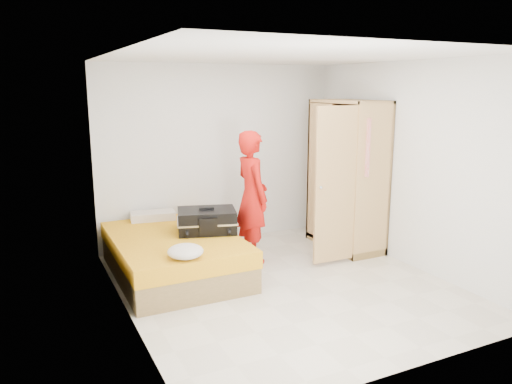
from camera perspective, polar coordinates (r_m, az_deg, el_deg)
name	(u,v)px	position (r m, az deg, el deg)	size (l,w,h in m)	color
room	(286,176)	(5.58, 3.43, 1.82)	(4.00, 4.02, 2.60)	beige
bed	(174,255)	(6.26, -9.30, -7.11)	(1.42, 2.02, 0.50)	olive
wardrobe	(346,180)	(7.12, 10.22, 1.41)	(1.17, 1.20, 2.10)	tan
person	(252,197)	(6.53, -0.46, -0.53)	(0.63, 0.41, 1.73)	red
suitcase	(207,221)	(6.26, -5.66, -3.29)	(0.85, 0.71, 0.31)	black
round_cushion	(185,251)	(5.36, -8.06, -6.74)	(0.38, 0.38, 0.15)	silver
pillow	(153,216)	(6.95, -11.72, -2.67)	(0.59, 0.30, 0.11)	silver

